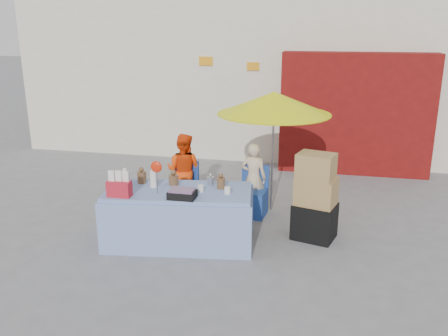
% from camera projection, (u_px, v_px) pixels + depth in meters
% --- Properties ---
extents(ground, '(80.00, 80.00, 0.00)m').
position_uv_depth(ground, '(210.00, 242.00, 7.13)').
color(ground, slate).
rests_on(ground, ground).
extents(backdrop, '(14.00, 8.00, 7.80)m').
position_uv_depth(backdrop, '(292.00, 27.00, 13.16)').
color(backdrop, silver).
rests_on(backdrop, ground).
extents(market_table, '(2.29, 1.30, 1.31)m').
position_uv_depth(market_table, '(179.00, 216.00, 7.02)').
color(market_table, '#7B92C6').
rests_on(market_table, ground).
extents(chair_left, '(0.53, 0.52, 0.85)m').
position_uv_depth(chair_left, '(182.00, 195.00, 8.37)').
color(chair_left, '#214398').
rests_on(chair_left, ground).
extents(chair_right, '(0.53, 0.52, 0.85)m').
position_uv_depth(chair_right, '(252.00, 201.00, 8.12)').
color(chair_right, '#214398').
rests_on(chair_right, ground).
extents(vendor_orange, '(0.70, 0.58, 1.34)m').
position_uv_depth(vendor_orange, '(184.00, 171.00, 8.38)').
color(vendor_orange, '#FF460D').
rests_on(vendor_orange, ground).
extents(vendor_beige, '(0.48, 0.35, 1.24)m').
position_uv_depth(vendor_beige, '(253.00, 178.00, 8.14)').
color(vendor_beige, beige).
rests_on(vendor_beige, ground).
extents(umbrella, '(1.90, 1.90, 2.09)m').
position_uv_depth(umbrella, '(274.00, 104.00, 7.85)').
color(umbrella, gray).
rests_on(umbrella, ground).
extents(box_stack, '(0.72, 0.64, 1.34)m').
position_uv_depth(box_stack, '(315.00, 200.00, 7.11)').
color(box_stack, black).
rests_on(box_stack, ground).
extents(tarp_bundle, '(0.65, 0.56, 0.26)m').
position_uv_depth(tarp_bundle, '(139.00, 221.00, 7.60)').
color(tarp_bundle, yellow).
rests_on(tarp_bundle, ground).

